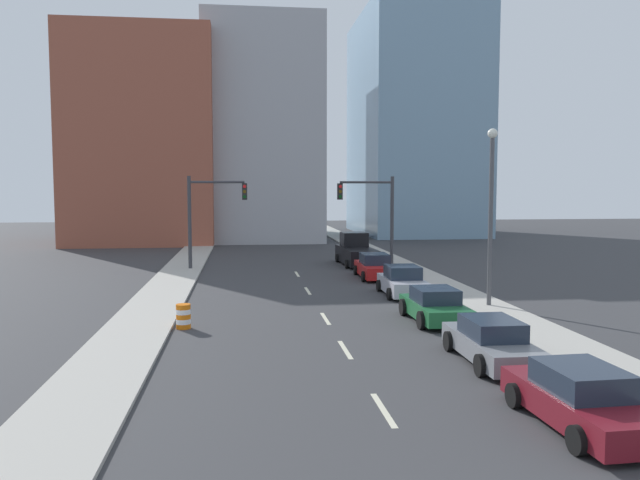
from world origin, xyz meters
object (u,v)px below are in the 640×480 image
object	(u,v)px
traffic_signal_right	(377,209)
sedan_silver	(403,282)
sedan_gray	(492,342)
sedan_green	(435,306)
pickup_truck_black	(356,252)
street_lamp	(491,204)
traffic_barrel	(183,316)
sedan_red	(375,267)
sedan_maroon	(581,399)
traffic_signal_left	(206,210)

from	to	relation	value
traffic_signal_right	sedan_silver	size ratio (longest dim) A/B	1.46
sedan_gray	sedan_green	size ratio (longest dim) A/B	1.07
sedan_gray	pickup_truck_black	distance (m)	25.22
pickup_truck_black	sedan_gray	bearing A→B (deg)	-92.47
sedan_green	sedan_silver	size ratio (longest dim) A/B	1.02
sedan_silver	street_lamp	bearing A→B (deg)	-49.18
pickup_truck_black	traffic_barrel	bearing A→B (deg)	-119.80
sedan_green	sedan_red	world-z (taller)	sedan_red
sedan_gray	pickup_truck_black	bearing A→B (deg)	89.86
sedan_maroon	sedan_silver	xyz separation A→B (m)	(0.44, 17.61, 0.05)
traffic_signal_right	traffic_barrel	world-z (taller)	traffic_signal_right
sedan_green	sedan_silver	xyz separation A→B (m)	(0.29, 6.28, 0.04)
traffic_signal_right	sedan_maroon	xyz separation A→B (m)	(-1.54, -29.00, -3.38)
sedan_maroon	sedan_green	world-z (taller)	sedan_maroon
sedan_silver	sedan_maroon	bearing A→B (deg)	-90.27
sedan_red	pickup_truck_black	size ratio (longest dim) A/B	0.78
sedan_maroon	sedan_silver	world-z (taller)	sedan_silver
traffic_barrel	sedan_green	bearing A→B (deg)	0.45
traffic_signal_left	street_lamp	bearing A→B (deg)	-48.17
traffic_barrel	street_lamp	xyz separation A→B (m)	(13.38, 2.66, 4.22)
sedan_gray	traffic_signal_left	bearing A→B (deg)	113.63
sedan_red	pickup_truck_black	bearing A→B (deg)	90.42
traffic_signal_right	sedan_gray	world-z (taller)	traffic_signal_right
traffic_barrel	pickup_truck_black	distance (m)	21.86
sedan_green	pickup_truck_black	xyz separation A→B (m)	(0.25, 19.20, 0.26)
traffic_signal_left	traffic_barrel	world-z (taller)	traffic_signal_left
traffic_signal_right	sedan_gray	bearing A→B (deg)	-93.54
traffic_signal_right	street_lamp	size ratio (longest dim) A/B	0.77
traffic_signal_right	street_lamp	distance (m)	15.22
traffic_signal_left	sedan_gray	size ratio (longest dim) A/B	1.34
sedan_maroon	sedan_red	xyz separation A→B (m)	(0.32, 23.85, 0.04)
traffic_barrel	sedan_red	world-z (taller)	sedan_red
street_lamp	sedan_maroon	world-z (taller)	street_lamp
traffic_barrel	sedan_red	bearing A→B (deg)	51.01
sedan_silver	sedan_red	bearing A→B (deg)	92.29
sedan_silver	pickup_truck_black	xyz separation A→B (m)	(-0.04, 12.92, 0.22)
traffic_barrel	street_lamp	distance (m)	14.28
sedan_green	traffic_signal_right	bearing A→B (deg)	85.21
pickup_truck_black	street_lamp	bearing A→B (deg)	-81.17
street_lamp	sedan_maroon	bearing A→B (deg)	-104.13
traffic_barrel	sedan_gray	bearing A→B (deg)	-30.82
traffic_signal_right	pickup_truck_black	size ratio (longest dim) A/B	1.03
sedan_red	sedan_maroon	bearing A→B (deg)	-89.61
traffic_signal_left	sedan_silver	distance (m)	15.80
traffic_signal_right	street_lamp	world-z (taller)	street_lamp
sedan_maroon	pickup_truck_black	size ratio (longest dim) A/B	0.75
traffic_signal_right	sedan_maroon	size ratio (longest dim) A/B	1.38
traffic_signal_left	sedan_maroon	world-z (taller)	traffic_signal_left
traffic_signal_left	pickup_truck_black	world-z (taller)	traffic_signal_left
traffic_signal_left	street_lamp	size ratio (longest dim) A/B	0.77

